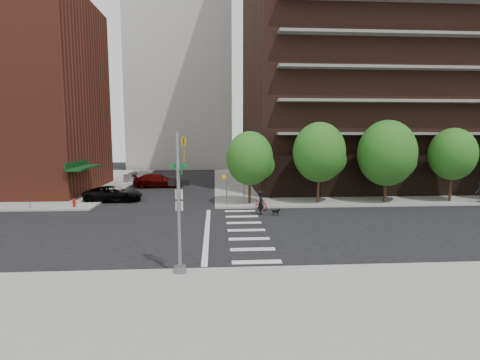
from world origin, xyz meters
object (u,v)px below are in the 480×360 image
Objects in this scene: fire_hydrant at (74,202)px; parked_car_black at (113,194)px; parked_car_maroon at (158,180)px; parked_car_silver at (143,176)px; traffic_signal at (180,215)px; scooter at (261,204)px; dog_walker at (261,203)px.

fire_hydrant is 4.02m from parked_car_black.
parked_car_maroon is 5.47m from parked_car_silver.
fire_hydrant is at bearing 143.16° from parked_car_black.
traffic_signal reaches higher than parked_car_black.
scooter is (15.27, -1.30, -0.06)m from fire_hydrant.
fire_hydrant is 17.29m from parked_car_silver.
fire_hydrant is 15.32m from scooter.
fire_hydrant is 13.29m from parked_car_maroon.
dog_walker is at bearing -119.83° from scooter.
parked_car_black is 1.14× the size of parked_car_silver.
parked_car_silver is (0.00, 13.84, 0.03)m from parked_car_black.
fire_hydrant is 0.14× the size of parked_car_black.
parked_car_silver is 22.54m from scooter.
fire_hydrant is at bearing 153.24° from scooter.
scooter is (12.97, -18.43, -0.25)m from parked_car_silver.
fire_hydrant is at bearing 123.26° from traffic_signal.
parked_car_black is 13.76m from scooter.
fire_hydrant is at bearing 154.43° from parked_car_maroon.
scooter is at bearing -1.65° from dog_walker.
parked_car_silver is 23.93m from dog_walker.
parked_car_silver is at bearing 38.38° from dog_walker.
scooter is 1.04× the size of dog_walker.
traffic_signal reaches higher than dog_walker.
dog_walker is (12.71, -20.27, 0.16)m from parked_car_silver.
parked_car_maroon is 17.11m from scooter.
traffic_signal is 3.20× the size of scooter.
dog_walker reaches higher than parked_car_silver.
parked_car_black is (-7.73, 18.59, -1.99)m from traffic_signal.
parked_car_black is 14.25m from dog_walker.
traffic_signal is 1.17× the size of parked_car_black.
dog_walker is at bearing -144.94° from parked_car_silver.
parked_car_silver is at bearing 25.14° from parked_car_maroon.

